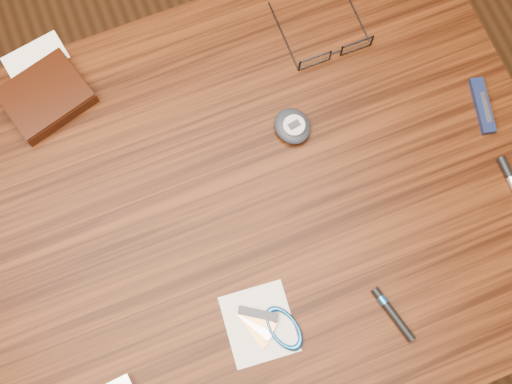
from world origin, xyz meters
TOP-DOWN VIEW (x-y plane):
  - ground at (0.00, 0.00)m, footprint 3.80×3.80m
  - desk at (0.00, 0.00)m, footprint 1.00×0.70m
  - wallet_and_card at (-0.18, 0.27)m, footprint 0.14×0.18m
  - eyeglasses at (0.26, 0.18)m, footprint 0.13×0.13m
  - pedometer at (0.15, 0.09)m, footprint 0.06×0.07m
  - notepad_keys at (0.02, -0.17)m, footprint 0.11×0.11m
  - pocket_knife at (0.44, 0.02)m, footprint 0.04×0.09m
  - black_blue_pen at (0.18, -0.21)m, footprint 0.03×0.09m

SIDE VIEW (x-z plane):
  - ground at x=0.00m, z-range 0.00..0.00m
  - desk at x=0.00m, z-range 0.27..1.02m
  - notepad_keys at x=0.02m, z-range 0.75..0.76m
  - pocket_knife at x=0.44m, z-range 0.75..0.76m
  - black_blue_pen at x=0.18m, z-range 0.75..0.76m
  - pedometer at x=0.15m, z-range 0.75..0.77m
  - eyeglasses at x=0.26m, z-range 0.75..0.78m
  - wallet_and_card at x=-0.18m, z-range 0.75..0.78m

